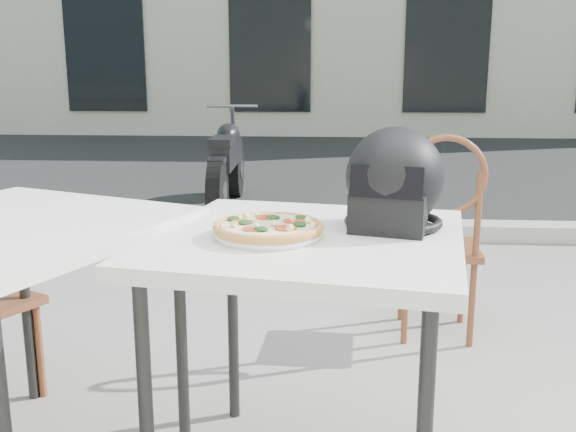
# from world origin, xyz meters

# --- Properties ---
(street_asphalt) EXTENTS (30.00, 8.00, 0.00)m
(street_asphalt) POSITION_xyz_m (0.00, 7.00, 0.00)
(street_asphalt) COLOR black
(street_asphalt) RESTS_ON ground
(curb) EXTENTS (30.00, 0.25, 0.12)m
(curb) POSITION_xyz_m (0.00, 3.00, 0.06)
(curb) COLOR #A6A39C
(curb) RESTS_ON ground
(cafe_table_main) EXTENTS (0.97, 0.97, 0.80)m
(cafe_table_main) POSITION_xyz_m (-0.48, -0.13, 0.73)
(cafe_table_main) COLOR silver
(cafe_table_main) RESTS_ON ground
(plate) EXTENTS (0.39, 0.39, 0.02)m
(plate) POSITION_xyz_m (-0.59, -0.18, 0.81)
(plate) COLOR white
(plate) RESTS_ON cafe_table_main
(pizza) EXTENTS (0.37, 0.37, 0.04)m
(pizza) POSITION_xyz_m (-0.59, -0.18, 0.83)
(pizza) COLOR #CC884A
(pizza) RESTS_ON plate
(helmet) EXTENTS (0.35, 0.36, 0.29)m
(helmet) POSITION_xyz_m (-0.24, -0.03, 0.93)
(helmet) COLOR black
(helmet) RESTS_ON cafe_table_main
(cafe_chair_main) EXTENTS (0.39, 0.39, 0.98)m
(cafe_chair_main) POSITION_xyz_m (0.08, 1.05, 0.55)
(cafe_chair_main) COLOR brown
(cafe_chair_main) RESTS_ON ground
(cafe_table_side) EXTENTS (1.12, 1.12, 0.82)m
(cafe_table_side) POSITION_xyz_m (-1.37, -0.11, 0.75)
(cafe_table_side) COLOR silver
(cafe_table_side) RESTS_ON ground
(motorcycle) EXTENTS (0.50, 1.90, 0.95)m
(motorcycle) POSITION_xyz_m (-1.39, 3.91, 0.42)
(motorcycle) COLOR black
(motorcycle) RESTS_ON street_asphalt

